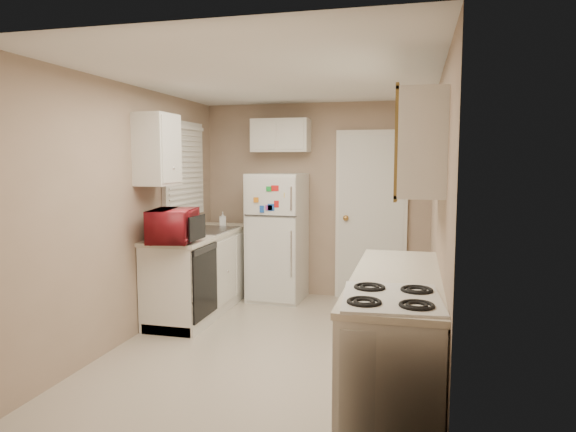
# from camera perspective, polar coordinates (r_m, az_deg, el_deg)

# --- Properties ---
(floor) EXTENTS (3.80, 3.80, 0.00)m
(floor) POSITION_cam_1_polar(r_m,az_deg,el_deg) (4.85, -1.47, -14.28)
(floor) COLOR beige
(floor) RESTS_ON ground
(ceiling) EXTENTS (3.80, 3.80, 0.00)m
(ceiling) POSITION_cam_1_polar(r_m,az_deg,el_deg) (4.60, -1.56, 15.02)
(ceiling) COLOR white
(ceiling) RESTS_ON floor
(wall_left) EXTENTS (3.80, 3.80, 0.00)m
(wall_left) POSITION_cam_1_polar(r_m,az_deg,el_deg) (5.12, -16.79, 0.38)
(wall_left) COLOR tan
(wall_left) RESTS_ON floor
(wall_right) EXTENTS (3.80, 3.80, 0.00)m
(wall_right) POSITION_cam_1_polar(r_m,az_deg,el_deg) (4.41, 16.31, -0.49)
(wall_right) COLOR tan
(wall_right) RESTS_ON floor
(wall_back) EXTENTS (2.80, 2.80, 0.00)m
(wall_back) POSITION_cam_1_polar(r_m,az_deg,el_deg) (6.41, 3.02, 1.74)
(wall_back) COLOR tan
(wall_back) RESTS_ON floor
(wall_front) EXTENTS (2.80, 2.80, 0.00)m
(wall_front) POSITION_cam_1_polar(r_m,az_deg,el_deg) (2.80, -11.96, -4.05)
(wall_front) COLOR tan
(wall_front) RESTS_ON floor
(left_counter) EXTENTS (0.60, 1.80, 0.90)m
(left_counter) POSITION_cam_1_polar(r_m,az_deg,el_deg) (5.89, -9.54, -6.10)
(left_counter) COLOR silver
(left_counter) RESTS_ON floor
(dishwasher) EXTENTS (0.03, 0.58, 0.72)m
(dishwasher) POSITION_cam_1_polar(r_m,az_deg,el_deg) (5.23, -9.24, -7.20)
(dishwasher) COLOR black
(dishwasher) RESTS_ON floor
(sink) EXTENTS (0.54, 0.74, 0.16)m
(sink) POSITION_cam_1_polar(r_m,az_deg,el_deg) (5.96, -9.03, -1.96)
(sink) COLOR gray
(sink) RESTS_ON left_counter
(microwave) EXTENTS (0.64, 0.43, 0.39)m
(microwave) POSITION_cam_1_polar(r_m,az_deg,el_deg) (5.12, -12.62, -1.19)
(microwave) COLOR maroon
(microwave) RESTS_ON left_counter
(soap_bottle) EXTENTS (0.10, 0.10, 0.17)m
(soap_bottle) POSITION_cam_1_polar(r_m,az_deg,el_deg) (6.33, -7.27, -0.18)
(soap_bottle) COLOR beige
(soap_bottle) RESTS_ON left_counter
(window_blinds) EXTENTS (0.10, 0.98, 1.08)m
(window_blinds) POSITION_cam_1_polar(r_m,az_deg,el_deg) (6.01, -11.44, 5.15)
(window_blinds) COLOR silver
(window_blinds) RESTS_ON wall_left
(upper_cabinet_left) EXTENTS (0.30, 0.45, 0.70)m
(upper_cabinet_left) POSITION_cam_1_polar(r_m,az_deg,el_deg) (5.22, -14.32, 7.15)
(upper_cabinet_left) COLOR silver
(upper_cabinet_left) RESTS_ON wall_left
(refrigerator) EXTENTS (0.66, 0.64, 1.54)m
(refrigerator) POSITION_cam_1_polar(r_m,az_deg,el_deg) (6.25, -1.18, -2.34)
(refrigerator) COLOR silver
(refrigerator) RESTS_ON floor
(cabinet_over_fridge) EXTENTS (0.70, 0.30, 0.40)m
(cabinet_over_fridge) POSITION_cam_1_polar(r_m,az_deg,el_deg) (6.34, -0.79, 8.93)
(cabinet_over_fridge) COLOR silver
(cabinet_over_fridge) RESTS_ON wall_back
(interior_door) EXTENTS (0.86, 0.06, 2.08)m
(interior_door) POSITION_cam_1_polar(r_m,az_deg,el_deg) (6.29, 9.21, -0.06)
(interior_door) COLOR silver
(interior_door) RESTS_ON floor
(right_counter) EXTENTS (0.60, 2.00, 0.90)m
(right_counter) POSITION_cam_1_polar(r_m,az_deg,el_deg) (3.79, 11.79, -13.10)
(right_counter) COLOR silver
(right_counter) RESTS_ON floor
(stove) EXTENTS (0.60, 0.72, 0.83)m
(stove) POSITION_cam_1_polar(r_m,az_deg,el_deg) (3.20, 11.24, -17.49)
(stove) COLOR silver
(stove) RESTS_ON floor
(upper_cabinet_right) EXTENTS (0.30, 1.20, 0.70)m
(upper_cabinet_right) POSITION_cam_1_polar(r_m,az_deg,el_deg) (3.88, 14.64, 7.57)
(upper_cabinet_right) COLOR silver
(upper_cabinet_right) RESTS_ON wall_right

